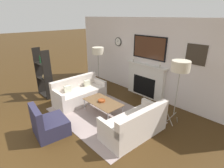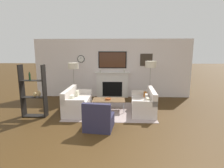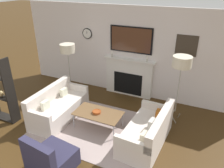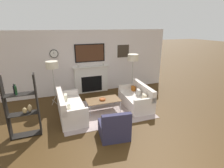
{
  "view_description": "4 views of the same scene",
  "coord_description": "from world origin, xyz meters",
  "px_view_note": "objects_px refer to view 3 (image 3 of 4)",
  "views": [
    {
      "loc": [
        3.44,
        0.09,
        2.75
      ],
      "look_at": [
        -0.14,
        3.41,
        0.83
      ],
      "focal_mm": 28.0,
      "sensor_mm": 36.0,
      "label": 1
    },
    {
      "loc": [
        0.3,
        -3.13,
        2.1
      ],
      "look_at": [
        0.04,
        3.38,
        0.91
      ],
      "focal_mm": 28.0,
      "sensor_mm": 36.0,
      "label": 2
    },
    {
      "loc": [
        2.11,
        -0.93,
        3.33
      ],
      "look_at": [
        0.07,
        3.51,
        0.98
      ],
      "focal_mm": 35.0,
      "sensor_mm": 36.0,
      "label": 3
    },
    {
      "loc": [
        -1.69,
        -2.36,
        2.86
      ],
      "look_at": [
        0.33,
        3.13,
        0.9
      ],
      "focal_mm": 28.0,
      "sensor_mm": 36.0,
      "label": 4
    }
  ],
  "objects_px": {
    "couch_right": "(148,132)",
    "armchair": "(51,159)",
    "decorative_bowl": "(97,112)",
    "coffee_table": "(98,114)",
    "shelf_unit": "(0,91)",
    "couch_left": "(58,107)",
    "floor_lamp_right": "(182,63)",
    "floor_lamp_left": "(68,49)"
  },
  "relations": [
    {
      "from": "armchair",
      "to": "coffee_table",
      "type": "bearing_deg",
      "value": 83.23
    },
    {
      "from": "coffee_table",
      "to": "decorative_bowl",
      "type": "height_order",
      "value": "decorative_bowl"
    },
    {
      "from": "coffee_table",
      "to": "floor_lamp_left",
      "type": "height_order",
      "value": "floor_lamp_left"
    },
    {
      "from": "couch_left",
      "to": "decorative_bowl",
      "type": "relative_size",
      "value": 8.1
    },
    {
      "from": "armchair",
      "to": "couch_right",
      "type": "bearing_deg",
      "value": 46.07
    },
    {
      "from": "armchair",
      "to": "floor_lamp_left",
      "type": "height_order",
      "value": "floor_lamp_left"
    },
    {
      "from": "armchair",
      "to": "floor_lamp_left",
      "type": "bearing_deg",
      "value": 116.87
    },
    {
      "from": "floor_lamp_right",
      "to": "decorative_bowl",
      "type": "bearing_deg",
      "value": -146.59
    },
    {
      "from": "decorative_bowl",
      "to": "floor_lamp_left",
      "type": "height_order",
      "value": "floor_lamp_left"
    },
    {
      "from": "floor_lamp_right",
      "to": "shelf_unit",
      "type": "height_order",
      "value": "floor_lamp_right"
    },
    {
      "from": "armchair",
      "to": "coffee_table",
      "type": "distance_m",
      "value": 1.59
    },
    {
      "from": "couch_left",
      "to": "floor_lamp_left",
      "type": "distance_m",
      "value": 1.72
    },
    {
      "from": "couch_left",
      "to": "armchair",
      "type": "height_order",
      "value": "couch_left"
    },
    {
      "from": "shelf_unit",
      "to": "armchair",
      "type": "bearing_deg",
      "value": -21.96
    },
    {
      "from": "armchair",
      "to": "decorative_bowl",
      "type": "relative_size",
      "value": 3.95
    },
    {
      "from": "couch_left",
      "to": "decorative_bowl",
      "type": "distance_m",
      "value": 1.13
    },
    {
      "from": "coffee_table",
      "to": "floor_lamp_right",
      "type": "relative_size",
      "value": 0.66
    },
    {
      "from": "couch_right",
      "to": "shelf_unit",
      "type": "height_order",
      "value": "shelf_unit"
    },
    {
      "from": "decorative_bowl",
      "to": "shelf_unit",
      "type": "bearing_deg",
      "value": -164.38
    },
    {
      "from": "decorative_bowl",
      "to": "floor_lamp_right",
      "type": "distance_m",
      "value": 2.32
    },
    {
      "from": "couch_right",
      "to": "armchair",
      "type": "distance_m",
      "value": 2.1
    },
    {
      "from": "couch_right",
      "to": "armchair",
      "type": "height_order",
      "value": "couch_right"
    },
    {
      "from": "couch_right",
      "to": "couch_left",
      "type": "bearing_deg",
      "value": 179.94
    },
    {
      "from": "coffee_table",
      "to": "shelf_unit",
      "type": "distance_m",
      "value": 2.53
    },
    {
      "from": "shelf_unit",
      "to": "floor_lamp_right",
      "type": "bearing_deg",
      "value": 23.62
    },
    {
      "from": "decorative_bowl",
      "to": "armchair",
      "type": "bearing_deg",
      "value": -95.8
    },
    {
      "from": "coffee_table",
      "to": "shelf_unit",
      "type": "relative_size",
      "value": 0.68
    },
    {
      "from": "couch_left",
      "to": "armchair",
      "type": "relative_size",
      "value": 2.05
    },
    {
      "from": "couch_right",
      "to": "floor_lamp_right",
      "type": "relative_size",
      "value": 0.95
    },
    {
      "from": "floor_lamp_right",
      "to": "armchair",
      "type": "bearing_deg",
      "value": -124.63
    },
    {
      "from": "armchair",
      "to": "coffee_table",
      "type": "relative_size",
      "value": 0.72
    },
    {
      "from": "decorative_bowl",
      "to": "floor_lamp_left",
      "type": "bearing_deg",
      "value": 143.66
    },
    {
      "from": "couch_right",
      "to": "coffee_table",
      "type": "height_order",
      "value": "couch_right"
    },
    {
      "from": "decorative_bowl",
      "to": "coffee_table",
      "type": "bearing_deg",
      "value": 35.22
    },
    {
      "from": "couch_left",
      "to": "coffee_table",
      "type": "distance_m",
      "value": 1.16
    },
    {
      "from": "couch_right",
      "to": "floor_lamp_left",
      "type": "bearing_deg",
      "value": 157.68
    },
    {
      "from": "decorative_bowl",
      "to": "floor_lamp_right",
      "type": "height_order",
      "value": "floor_lamp_right"
    },
    {
      "from": "floor_lamp_left",
      "to": "shelf_unit",
      "type": "bearing_deg",
      "value": -115.96
    },
    {
      "from": "floor_lamp_left",
      "to": "coffee_table",
      "type": "bearing_deg",
      "value": -35.31
    },
    {
      "from": "shelf_unit",
      "to": "couch_right",
      "type": "bearing_deg",
      "value": 9.59
    },
    {
      "from": "armchair",
      "to": "floor_lamp_left",
      "type": "xyz_separation_m",
      "value": [
        -1.35,
        2.67,
        1.26
      ]
    },
    {
      "from": "armchair",
      "to": "decorative_bowl",
      "type": "xyz_separation_m",
      "value": [
        0.16,
        1.56,
        0.18
      ]
    }
  ]
}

